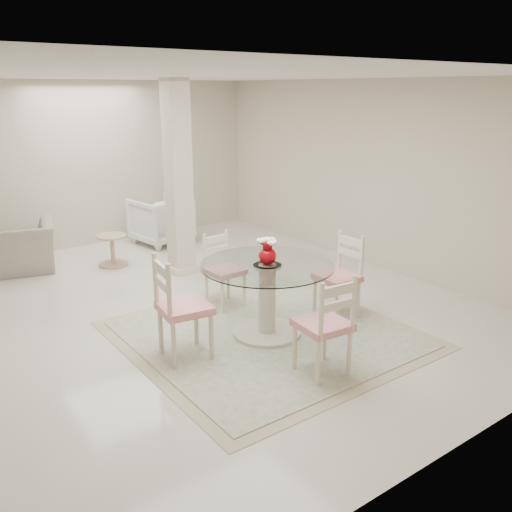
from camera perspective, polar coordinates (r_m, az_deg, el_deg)
ground at (r=6.70m, az=-6.17°, el=-5.34°), size 7.00×7.00×0.00m
room_shell at (r=6.23m, az=-6.72°, el=10.61°), size 6.02×7.02×2.71m
column at (r=7.67m, az=-8.18°, el=7.97°), size 0.30×0.30×2.70m
area_rug at (r=5.94m, az=1.15°, el=-8.26°), size 2.88×2.88×0.02m
dining_table at (r=5.77m, az=1.17°, el=-4.64°), size 1.40×1.40×0.81m
red_vase at (r=5.59m, az=1.22°, el=0.51°), size 0.22×0.21×0.29m
dining_chair_east at (r=6.30m, az=9.03°, el=-1.44°), size 0.44×0.44×1.08m
dining_chair_north at (r=6.56m, az=-3.63°, el=-0.88°), size 0.42×0.42×1.00m
dining_chair_west at (r=5.26m, az=-8.35°, el=-4.67°), size 0.53×0.53×1.17m
dining_chair_south at (r=4.94m, az=7.57°, el=-6.59°), size 0.47×0.47×1.10m
recliner_taupe at (r=8.57m, az=-24.12°, el=0.81°), size 1.31×1.21×0.72m
armchair_white at (r=9.45m, az=-9.97°, el=3.73°), size 0.98×1.00×0.80m
side_table at (r=8.42m, az=-14.86°, el=0.47°), size 0.45×0.45×0.47m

